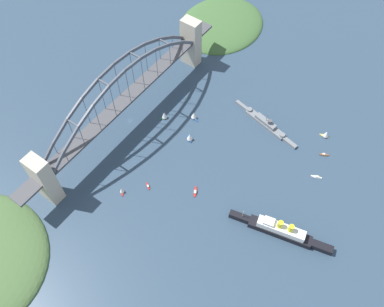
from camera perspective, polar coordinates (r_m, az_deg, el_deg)
ground_plane at (r=437.37m, az=-8.60°, el=4.55°), size 1400.00×1400.00×0.00m
harbor_arch_bridge at (r=412.94m, az=-9.16°, el=7.32°), size 279.68×20.40×78.58m
headland_west_shore at (r=544.67m, az=4.06°, el=17.57°), size 117.17×100.22×17.65m
ocean_liner at (r=369.94m, az=12.24°, el=-10.44°), size 27.61×91.75×21.18m
naval_cruiser at (r=433.67m, az=10.23°, el=4.18°), size 20.68×81.89×16.89m
seaplane_taxiing_near_bridge at (r=444.19m, az=-11.68°, el=5.33°), size 9.44×9.22×4.89m
small_boat_0 at (r=426.73m, az=17.90°, el=-0.15°), size 5.49×8.80×2.37m
small_boat_1 at (r=384.60m, az=0.45°, el=-5.34°), size 10.74×6.79×2.19m
small_boat_2 at (r=431.08m, az=0.27°, el=5.33°), size 7.10×10.09×9.58m
small_boat_3 at (r=438.20m, az=18.16°, el=2.59°), size 6.11×9.75×9.28m
small_boat_4 at (r=387.43m, az=-9.75°, el=-5.07°), size 6.58×6.39×8.26m
small_boat_5 at (r=389.81m, az=-6.15°, el=-4.53°), size 5.36×7.35×1.97m
small_boat_6 at (r=410.28m, az=16.95°, el=-3.13°), size 4.85×9.99×2.20m
small_boat_7 at (r=413.63m, az=-0.32°, el=2.35°), size 8.06×9.81×10.63m
small_boat_8 at (r=431.98m, az=-3.88°, el=5.35°), size 9.25×7.75×10.23m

